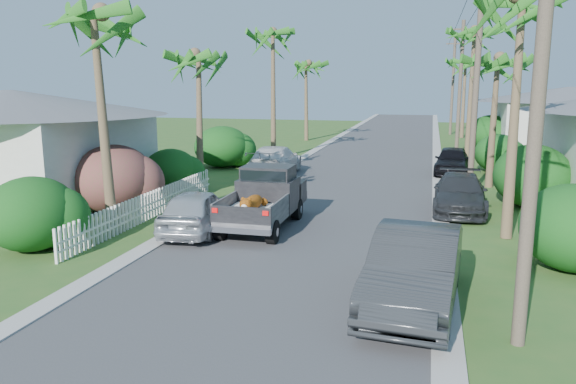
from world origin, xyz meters
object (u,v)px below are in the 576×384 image
(parked_car_rm, at_px, (460,194))
(parked_car_rf, at_px, (452,161))
(palm_l_c, at_px, (273,33))
(utility_pole_c, at_px, (460,87))
(palm_r_b, at_px, (498,59))
(utility_pole_a, at_px, (538,100))
(parked_car_lf, at_px, (275,161))
(utility_pole_b, at_px, (476,89))
(pickup_truck, at_px, (266,197))
(utility_pole_d, at_px, (453,85))
(parked_car_ln, at_px, (196,211))
(palm_l_b, at_px, (197,55))
(house_left, at_px, (14,150))
(parked_car_rn, at_px, (415,269))
(palm_l_d, at_px, (306,63))
(palm_r_c, at_px, (475,31))
(palm_r_d, at_px, (466,61))
(house_right_far, at_px, (568,123))
(palm_l_a, at_px, (96,14))

(parked_car_rm, height_order, parked_car_rf, parked_car_rf)
(palm_l_c, height_order, utility_pole_c, palm_l_c)
(palm_r_b, distance_m, utility_pole_a, 17.08)
(palm_l_c, xyz_separation_m, utility_pole_c, (11.60, 6.00, -3.31))
(parked_car_lf, bearing_deg, utility_pole_b, 160.05)
(pickup_truck, relative_size, palm_r_b, 0.71)
(parked_car_rf, xyz_separation_m, utility_pole_d, (0.60, 24.47, 3.86))
(parked_car_ln, xyz_separation_m, parked_car_lf, (-0.57, 11.74, 0.06))
(parked_car_ln, xyz_separation_m, palm_l_b, (-3.20, 7.95, 5.42))
(utility_pole_c, bearing_deg, parked_car_lf, -128.68)
(house_left, bearing_deg, parked_car_rn, -24.54)
(parked_car_rf, xyz_separation_m, utility_pole_a, (0.60, -20.53, 3.86))
(parked_car_rm, relative_size, utility_pole_b, 0.53)
(palm_l_d, bearing_deg, palm_l_c, -87.61)
(parked_car_lf, relative_size, utility_pole_c, 0.61)
(parked_car_ln, height_order, palm_r_c, palm_r_c)
(parked_car_lf, bearing_deg, palm_l_b, 51.28)
(palm_l_d, bearing_deg, pickup_truck, -80.28)
(parked_car_rf, bearing_deg, utility_pole_a, -83.92)
(utility_pole_a, height_order, utility_pole_c, same)
(parked_car_rn, distance_m, palm_r_d, 41.11)
(parked_car_rm, bearing_deg, house_right_far, 70.51)
(palm_l_b, bearing_deg, house_right_far, 42.27)
(palm_l_d, distance_m, utility_pole_a, 38.02)
(palm_r_c, xyz_separation_m, house_right_far, (6.80, 4.00, -5.99))
(utility_pole_b, bearing_deg, palm_l_b, -175.39)
(utility_pole_a, bearing_deg, utility_pole_b, 90.00)
(palm_r_c, bearing_deg, pickup_truck, -110.95)
(parked_car_ln, relative_size, house_left, 0.47)
(parked_car_lf, relative_size, palm_l_b, 0.74)
(house_left, bearing_deg, parked_car_rm, 7.64)
(parked_car_rn, xyz_separation_m, utility_pole_a, (2.00, -1.42, 3.75))
(parked_car_rm, relative_size, palm_l_b, 0.65)
(utility_pole_b, bearing_deg, palm_r_c, 87.36)
(house_right_far, bearing_deg, utility_pole_b, -113.52)
(palm_l_d, bearing_deg, parked_car_lf, -82.72)
(parked_car_rf, xyz_separation_m, palm_r_b, (1.60, -3.53, 5.21))
(utility_pole_b, bearing_deg, parked_car_lf, 164.05)
(parked_car_rn, distance_m, parked_car_lf, 18.12)
(house_left, height_order, utility_pole_b, utility_pole_b)
(utility_pole_b, bearing_deg, utility_pole_a, -90.00)
(palm_l_c, relative_size, house_left, 1.02)
(palm_l_b, bearing_deg, palm_r_c, 47.12)
(parked_car_rf, bearing_deg, palm_l_a, -121.40)
(parked_car_ln, bearing_deg, house_left, -24.75)
(palm_r_d, bearing_deg, palm_r_c, -91.23)
(palm_l_c, relative_size, house_right_far, 1.02)
(parked_car_rn, relative_size, palm_l_a, 0.63)
(palm_l_c, xyz_separation_m, palm_l_d, (-0.50, 12.00, -1.47))
(palm_l_a, height_order, palm_r_d, palm_l_a)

